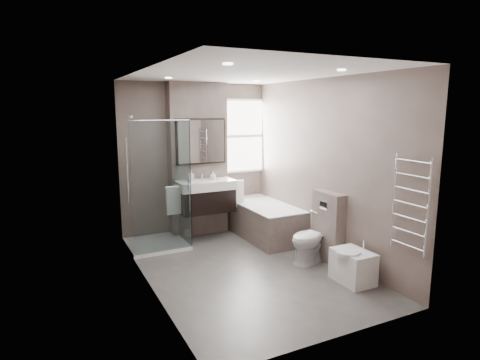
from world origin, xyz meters
TOP-DOWN VIEW (x-y plane):
  - room at (0.00, 0.00)m, footprint 2.70×3.90m
  - vanity_pier at (0.00, 1.77)m, footprint 1.00×0.25m
  - vanity at (0.00, 1.43)m, footprint 0.95×0.47m
  - mirror_cabinet at (0.00, 1.61)m, footprint 0.86×0.08m
  - towel_left at (-0.56, 1.40)m, footprint 0.24×0.06m
  - towel_right at (0.56, 1.40)m, footprint 0.24×0.06m
  - shower_enclosure at (-0.75, 1.35)m, footprint 0.90×0.90m
  - bathtub at (0.92, 1.10)m, footprint 0.75×1.60m
  - window at (0.90, 1.88)m, footprint 0.98×0.06m
  - toilet at (0.97, -0.20)m, footprint 0.78×0.57m
  - cistern_box at (1.21, -0.25)m, footprint 0.19×0.55m
  - bidet at (1.01, -1.00)m, footprint 0.44×0.51m
  - towel_radiator at (1.25, -1.60)m, footprint 0.03×0.49m
  - soap_bottle_a at (-0.23, 1.49)m, footprint 0.08×0.08m
  - soap_bottle_b at (0.15, 1.48)m, footprint 0.10×0.10m

SIDE VIEW (x-z plane):
  - bidet at x=1.01m, z-range -0.05..0.48m
  - bathtub at x=0.92m, z-range 0.03..0.60m
  - toilet at x=0.97m, z-range 0.00..0.71m
  - shower_enclosure at x=-0.75m, z-range -0.51..1.49m
  - cistern_box at x=1.21m, z-range 0.00..1.00m
  - towel_left at x=-0.56m, z-range 0.50..0.94m
  - towel_right at x=0.56m, z-range 0.50..0.94m
  - vanity at x=0.00m, z-range 0.41..1.07m
  - soap_bottle_b at x=0.15m, z-range 1.00..1.13m
  - soap_bottle_a at x=-0.23m, z-range 1.00..1.18m
  - towel_radiator at x=1.25m, z-range 0.57..1.67m
  - room at x=0.00m, z-range -0.05..2.65m
  - vanity_pier at x=0.00m, z-range 0.00..2.60m
  - mirror_cabinet at x=0.00m, z-range 1.25..2.01m
  - window at x=0.90m, z-range 1.01..2.34m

